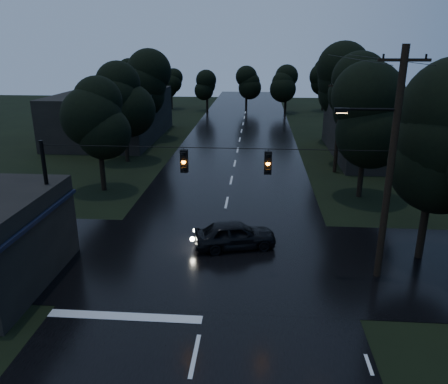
# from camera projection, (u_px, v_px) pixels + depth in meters

# --- Properties ---
(main_road) EXTENTS (12.00, 120.00, 0.02)m
(main_road) POSITION_uv_depth(u_px,v_px,m) (235.00, 164.00, 38.32)
(main_road) COLOR black
(main_road) RESTS_ON ground
(cross_street) EXTENTS (60.00, 9.00, 0.02)m
(cross_street) POSITION_uv_depth(u_px,v_px,m) (215.00, 259.00, 21.33)
(cross_street) COLOR black
(cross_street) RESTS_ON ground
(building_far_right) EXTENTS (10.00, 14.00, 4.40)m
(building_far_right) POSITION_uv_depth(u_px,v_px,m) (388.00, 132.00, 40.35)
(building_far_right) COLOR black
(building_far_right) RESTS_ON ground
(building_far_left) EXTENTS (10.00, 16.00, 5.00)m
(building_far_left) POSITION_uv_depth(u_px,v_px,m) (113.00, 115.00, 47.97)
(building_far_left) COLOR black
(building_far_left) RESTS_ON ground
(utility_pole_main) EXTENTS (3.50, 0.30, 10.00)m
(utility_pole_main) POSITION_uv_depth(u_px,v_px,m) (389.00, 164.00, 18.15)
(utility_pole_main) COLOR black
(utility_pole_main) RESTS_ON ground
(utility_pole_far) EXTENTS (2.00, 0.30, 7.50)m
(utility_pole_far) POSITION_uv_depth(u_px,v_px,m) (338.00, 125.00, 34.57)
(utility_pole_far) COLOR black
(utility_pole_far) RESTS_ON ground
(anchor_pole_left) EXTENTS (0.18, 0.18, 6.00)m
(anchor_pole_left) POSITION_uv_depth(u_px,v_px,m) (50.00, 205.00, 19.97)
(anchor_pole_left) COLOR black
(anchor_pole_left) RESTS_ON ground
(span_signals) EXTENTS (15.00, 0.37, 1.12)m
(span_signals) POSITION_uv_depth(u_px,v_px,m) (225.00, 161.00, 18.64)
(span_signals) COLOR black
(span_signals) RESTS_ON ground
(tree_corner_near) EXTENTS (4.48, 4.48, 9.44)m
(tree_corner_near) POSITION_uv_depth(u_px,v_px,m) (437.00, 138.00, 19.60)
(tree_corner_near) COLOR black
(tree_corner_near) RESTS_ON ground
(tree_left_a) EXTENTS (3.92, 3.92, 8.26)m
(tree_left_a) POSITION_uv_depth(u_px,v_px,m) (97.00, 117.00, 29.73)
(tree_left_a) COLOR black
(tree_left_a) RESTS_ON ground
(tree_left_b) EXTENTS (4.20, 4.20, 8.85)m
(tree_left_b) POSITION_uv_depth(u_px,v_px,m) (123.00, 98.00, 37.20)
(tree_left_b) COLOR black
(tree_left_b) RESTS_ON ground
(tree_left_c) EXTENTS (4.48, 4.48, 9.44)m
(tree_left_c) POSITION_uv_depth(u_px,v_px,m) (145.00, 83.00, 46.56)
(tree_left_c) COLOR black
(tree_left_c) RESTS_ON ground
(tree_right_a) EXTENTS (4.20, 4.20, 8.85)m
(tree_right_a) POSITION_uv_depth(u_px,v_px,m) (367.00, 115.00, 28.29)
(tree_right_a) COLOR black
(tree_right_a) RESTS_ON ground
(tree_right_b) EXTENTS (4.48, 4.48, 9.44)m
(tree_right_b) POSITION_uv_depth(u_px,v_px,m) (352.00, 95.00, 35.67)
(tree_right_b) COLOR black
(tree_right_b) RESTS_ON ground
(tree_right_c) EXTENTS (4.76, 4.76, 10.03)m
(tree_right_c) POSITION_uv_depth(u_px,v_px,m) (339.00, 81.00, 44.94)
(tree_right_c) COLOR black
(tree_right_c) RESTS_ON ground
(car) EXTENTS (4.49, 2.69, 1.43)m
(car) POSITION_uv_depth(u_px,v_px,m) (235.00, 235.00, 22.36)
(car) COLOR black
(car) RESTS_ON ground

